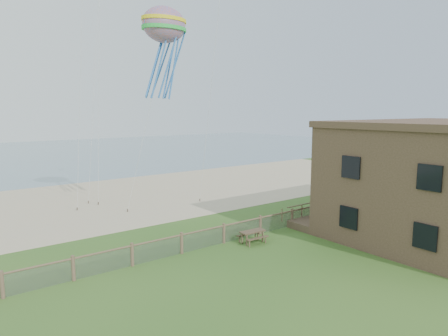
{
  "coord_description": "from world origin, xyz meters",
  "views": [
    {
      "loc": [
        -14.22,
        -12.74,
        8.08
      ],
      "look_at": [
        1.53,
        8.0,
        4.29
      ],
      "focal_mm": 32.0,
      "sensor_mm": 36.0,
      "label": 1
    }
  ],
  "objects_px": {
    "picnic_table": "(253,237)",
    "motel": "(446,180)",
    "octopus_kite": "(165,51)",
    "chainlink_fence": "(224,234)"
  },
  "relations": [
    {
      "from": "chainlink_fence",
      "to": "picnic_table",
      "type": "relative_size",
      "value": 22.57
    },
    {
      "from": "motel",
      "to": "picnic_table",
      "type": "xyz_separation_m",
      "value": [
        -11.54,
        6.0,
        -3.16
      ]
    },
    {
      "from": "octopus_kite",
      "to": "motel",
      "type": "bearing_deg",
      "value": -46.41
    },
    {
      "from": "octopus_kite",
      "to": "chainlink_fence",
      "type": "bearing_deg",
      "value": -90.17
    },
    {
      "from": "chainlink_fence",
      "to": "motel",
      "type": "distance_m",
      "value": 15.06
    },
    {
      "from": "motel",
      "to": "octopus_kite",
      "type": "bearing_deg",
      "value": 130.6
    },
    {
      "from": "octopus_kite",
      "to": "picnic_table",
      "type": "bearing_deg",
      "value": -80.23
    },
    {
      "from": "chainlink_fence",
      "to": "octopus_kite",
      "type": "height_order",
      "value": "octopus_kite"
    },
    {
      "from": "motel",
      "to": "chainlink_fence",
      "type": "bearing_deg",
      "value": 151.7
    },
    {
      "from": "picnic_table",
      "to": "motel",
      "type": "bearing_deg",
      "value": -24.68
    }
  ]
}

